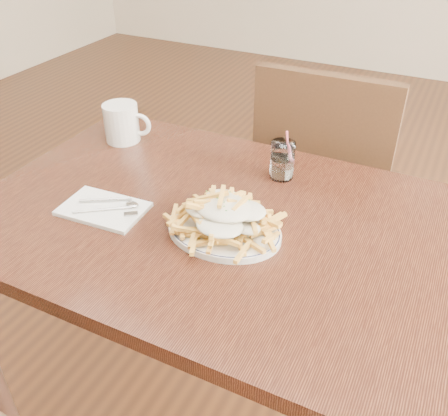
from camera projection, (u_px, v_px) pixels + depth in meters
The scene contains 9 objects.
floor at pixel (221, 406), 1.61m from camera, with size 7.00×7.00×0.00m, color black.
table at pixel (220, 242), 1.24m from camera, with size 1.20×0.80×0.75m.
chair_far at pixel (324, 181), 1.73m from camera, with size 0.45×0.45×0.95m.
fries_plate at pixel (224, 230), 1.13m from camera, with size 0.32×0.29×0.02m.
loaded_fries at pixel (224, 213), 1.10m from camera, with size 0.30×0.27×0.08m.
napkin at pixel (103, 209), 1.21m from camera, with size 0.20×0.13×0.01m, color white.
cutlery at pixel (104, 205), 1.21m from camera, with size 0.16×0.15×0.01m.
water_glass at pixel (282, 162), 1.32m from camera, with size 0.06×0.06×0.14m.
coffee_mug at pixel (123, 123), 1.50m from camera, with size 0.15×0.10×0.11m.
Camera 1 is at (0.44, -0.87, 1.43)m, focal length 40.00 mm.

